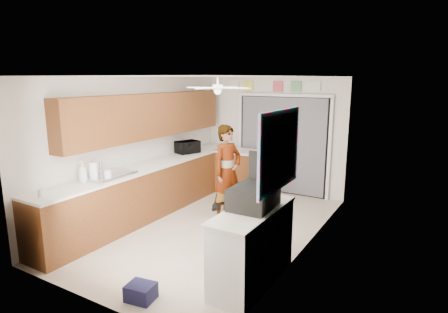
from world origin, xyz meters
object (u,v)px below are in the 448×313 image
at_px(soap_bottle, 83,171).
at_px(navy_crate, 141,292).
at_px(paper_towel_roll, 93,171).
at_px(cardboard_box, 226,264).
at_px(man, 227,172).
at_px(dog, 226,201).
at_px(suitcase, 254,197).
at_px(microwave, 188,147).

relative_size(soap_bottle, navy_crate, 1.06).
height_order(paper_towel_roll, cardboard_box, paper_towel_roll).
bearing_deg(man, cardboard_box, -134.00).
xyz_separation_m(navy_crate, dog, (-0.59, 2.94, 0.13)).
bearing_deg(suitcase, man, 126.42).
bearing_deg(microwave, suitcase, -110.08).
bearing_deg(soap_bottle, cardboard_box, 6.03).
bearing_deg(suitcase, soap_bottle, -175.76).
xyz_separation_m(paper_towel_roll, cardboard_box, (2.31, 0.08, -0.96)).
height_order(suitcase, dog, suitcase).
bearing_deg(microwave, cardboard_box, -114.82).
bearing_deg(paper_towel_roll, navy_crate, -27.94).
bearing_deg(navy_crate, suitcase, 50.33).
distance_m(microwave, dog, 1.51).
height_order(cardboard_box, dog, dog).
height_order(navy_crate, man, man).
height_order(soap_bottle, man, man).
bearing_deg(soap_bottle, navy_crate, -23.08).
xyz_separation_m(soap_bottle, dog, (1.23, 2.16, -0.88)).
xyz_separation_m(microwave, dog, (1.17, -0.43, -0.84)).
distance_m(paper_towel_roll, cardboard_box, 2.50).
bearing_deg(man, soap_bottle, 162.58).
distance_m(soap_bottle, navy_crate, 2.22).
bearing_deg(cardboard_box, microwave, 134.34).
height_order(paper_towel_roll, navy_crate, paper_towel_roll).
height_order(microwave, man, man).
relative_size(soap_bottle, suitcase, 0.53).
distance_m(suitcase, dog, 2.53).
distance_m(paper_towel_roll, dog, 2.47).
bearing_deg(cardboard_box, soap_bottle, -173.97).
xyz_separation_m(paper_towel_roll, suitcase, (2.67, 0.12, -0.00)).
relative_size(suitcase, cardboard_box, 1.74).
distance_m(microwave, cardboard_box, 3.41).
bearing_deg(cardboard_box, man, 119.42).
height_order(cardboard_box, man, man).
bearing_deg(dog, cardboard_box, -56.65).
relative_size(microwave, suitcase, 0.74).
distance_m(navy_crate, dog, 3.00).
relative_size(cardboard_box, man, 0.21).
distance_m(soap_bottle, man, 2.43).
distance_m(microwave, man, 1.44).
height_order(paper_towel_roll, suitcase, paper_towel_roll).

